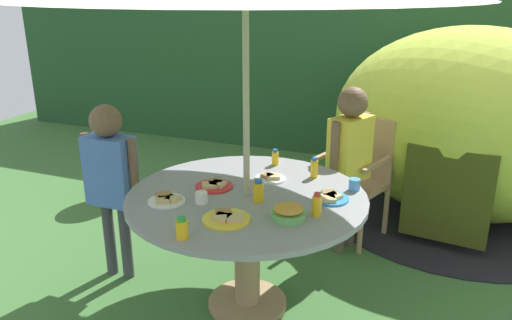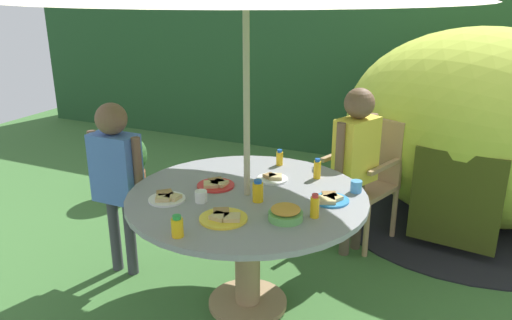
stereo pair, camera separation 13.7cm
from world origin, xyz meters
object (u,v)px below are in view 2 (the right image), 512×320
at_px(plate_center_front, 167,198).
at_px(juice_bottle_front_edge, 258,191).
at_px(cup_far, 201,196).
at_px(juice_bottle_near_right, 315,206).
at_px(wooden_chair, 366,173).
at_px(potted_plant, 126,164).
at_px(garden_table, 247,218).
at_px(child_in_blue_shirt, 116,168).
at_px(plate_near_left, 224,217).
at_px(plate_far_right, 273,178).
at_px(dome_tent, 480,129).
at_px(cup_near, 356,186).
at_px(plate_back_edge, 330,199).
at_px(snack_bowl, 286,213).
at_px(plate_mid_right, 216,184).
at_px(child_in_yellow_shirt, 356,151).
at_px(juice_bottle_center_back, 317,169).
at_px(juice_bottle_far_left, 280,158).
at_px(juice_bottle_mid_left, 177,227).

height_order(plate_center_front, juice_bottle_front_edge, juice_bottle_front_edge).
bearing_deg(cup_far, juice_bottle_near_right, 6.90).
distance_m(wooden_chair, juice_bottle_near_right, 1.37).
bearing_deg(potted_plant, garden_table, -31.58).
bearing_deg(child_in_blue_shirt, wooden_chair, 41.90).
xyz_separation_m(plate_near_left, plate_far_right, (0.01, 0.61, -0.00)).
bearing_deg(garden_table, dome_tent, 58.32).
bearing_deg(cup_near, plate_back_edge, -117.08).
xyz_separation_m(dome_tent, plate_center_front, (-1.54, -2.14, -0.03)).
distance_m(garden_table, juice_bottle_front_edge, 0.24).
height_order(dome_tent, snack_bowl, dome_tent).
relative_size(plate_near_left, plate_far_right, 1.29).
relative_size(plate_mid_right, plate_center_front, 1.08).
bearing_deg(juice_bottle_near_right, wooden_chair, 90.79).
xyz_separation_m(child_in_blue_shirt, cup_far, (0.75, -0.20, 0.02)).
bearing_deg(plate_back_edge, juice_bottle_front_edge, -155.51).
bearing_deg(child_in_yellow_shirt, dome_tent, 165.67).
relative_size(snack_bowl, juice_bottle_center_back, 1.40).
height_order(snack_bowl, plate_far_right, snack_bowl).
bearing_deg(garden_table, cup_near, 27.61).
height_order(dome_tent, plate_far_right, dome_tent).
distance_m(garden_table, cup_near, 0.65).
bearing_deg(plate_center_front, plate_back_edge, 23.37).
xyz_separation_m(child_in_yellow_shirt, juice_bottle_near_right, (0.04, -1.04, 0.02)).
distance_m(plate_mid_right, plate_center_front, 0.32).
distance_m(plate_center_front, cup_far, 0.20).
relative_size(juice_bottle_near_right, cup_far, 1.89).
bearing_deg(plate_center_front, child_in_blue_shirt, 155.29).
relative_size(potted_plant, juice_bottle_near_right, 4.66).
height_order(child_in_blue_shirt, plate_center_front, child_in_blue_shirt).
distance_m(child_in_blue_shirt, juice_bottle_near_right, 1.38).
bearing_deg(dome_tent, juice_bottle_front_edge, -111.48).
distance_m(wooden_chair, cup_far, 1.56).
xyz_separation_m(juice_bottle_near_right, cup_near, (0.11, 0.41, -0.03)).
bearing_deg(garden_table, child_in_blue_shirt, 179.89).
bearing_deg(juice_bottle_near_right, juice_bottle_far_left, 124.96).
bearing_deg(juice_bottle_far_left, garden_table, -88.17).
height_order(juice_bottle_center_back, juice_bottle_mid_left, juice_bottle_center_back).
bearing_deg(dome_tent, child_in_yellow_shirt, -120.82).
xyz_separation_m(potted_plant, juice_bottle_mid_left, (1.66, -1.66, 0.47)).
bearing_deg(cup_far, garden_table, 47.09).
distance_m(garden_table, juice_bottle_near_right, 0.50).
xyz_separation_m(plate_near_left, juice_bottle_far_left, (-0.05, 0.88, 0.04)).
bearing_deg(juice_bottle_center_back, juice_bottle_mid_left, -110.08).
relative_size(dome_tent, juice_bottle_far_left, 23.37).
distance_m(plate_far_right, juice_bottle_center_back, 0.28).
xyz_separation_m(plate_near_left, plate_mid_right, (-0.25, 0.37, 0.00)).
bearing_deg(potted_plant, plate_mid_right, -34.36).
distance_m(garden_table, child_in_yellow_shirt, 1.02).
bearing_deg(plate_back_edge, child_in_yellow_shirt, 94.12).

